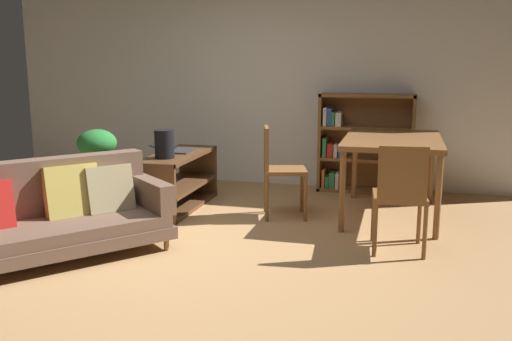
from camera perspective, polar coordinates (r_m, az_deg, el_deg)
ground_plane at (r=4.75m, az=-6.91°, el=-7.89°), size 8.16×8.16×0.00m
back_wall_panel at (r=7.08m, az=0.95°, el=9.57°), size 6.80×0.10×2.70m
fabric_couch at (r=4.76m, az=-19.89°, el=-4.09°), size 1.70×1.81×0.76m
media_console at (r=5.99m, az=-7.97°, el=-1.14°), size 0.45×1.25×0.59m
open_laptop at (r=6.06m, az=-8.28°, el=2.14°), size 0.43×0.33×0.09m
desk_speaker at (r=5.65m, az=-9.33°, el=2.68°), size 0.19×0.19×0.28m
potted_floor_plant at (r=6.42m, az=-15.88°, el=1.27°), size 0.43×0.43×0.81m
dining_table at (r=5.69m, az=13.77°, el=2.56°), size 0.93×1.44×0.80m
dining_chair_near at (r=4.63m, az=14.53°, el=-2.17°), size 0.46×0.47×0.90m
dining_chair_far at (r=5.54m, az=2.28°, el=0.44°), size 0.50×0.48×0.91m
bookshelf at (r=6.78m, az=10.59°, el=2.68°), size 1.10×0.32×1.16m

